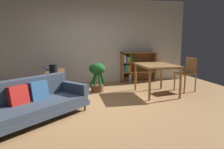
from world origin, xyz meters
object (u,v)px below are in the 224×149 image
open_laptop (52,69)px  desk_speaker (53,69)px  dining_chair_near (187,72)px  dining_table (157,68)px  fabric_couch (31,101)px  bookshelf (135,67)px  media_console (55,82)px  potted_floor_plant (97,74)px

open_laptop → desk_speaker: size_ratio=2.13×
dining_chair_near → dining_table: bearing=-169.3°
open_laptop → desk_speaker: desk_speaker is taller
dining_table → fabric_couch: bearing=-156.7°
fabric_couch → bookshelf: 4.11m
bookshelf → desk_speaker: bearing=-148.3°
desk_speaker → dining_table: (2.56, -0.16, -0.02)m
fabric_couch → media_console: size_ratio=1.42×
dining_table → media_console: bearing=168.0°
dining_chair_near → open_laptop: bearing=170.7°
potted_floor_plant → dining_chair_near: dining_chair_near is taller
open_laptop → dining_chair_near: bearing=-9.3°
dining_table → bookshelf: 1.75m
fabric_couch → desk_speaker: bearing=78.2°
bookshelf → dining_table: bearing=-89.8°
media_console → desk_speaker: desk_speaker is taller
potted_floor_plant → dining_table: (1.46, -0.56, 0.21)m
dining_table → dining_chair_near: (0.99, 0.19, -0.16)m
bookshelf → dining_chair_near: bearing=-57.3°
desk_speaker → potted_floor_plant: (1.10, 0.40, -0.23)m
fabric_couch → desk_speaker: (0.29, 1.39, 0.38)m
fabric_couch → bookshelf: bearing=46.2°
potted_floor_plant → bookshelf: (1.45, 1.17, 0.02)m
dining_chair_near → bookshelf: bookshelf is taller
fabric_couch → dining_table: dining_table is taller
fabric_couch → potted_floor_plant: bearing=52.2°
desk_speaker → dining_table: desk_speaker is taller
media_console → potted_floor_plant: potted_floor_plant is taller
media_console → desk_speaker: size_ratio=6.28×
media_console → bookshelf: 2.82m
dining_table → dining_chair_near: bearing=10.7°
dining_chair_near → potted_floor_plant: bearing=171.3°
desk_speaker → dining_table: 2.57m
media_console → open_laptop: (-0.10, 0.24, 0.32)m
desk_speaker → dining_chair_near: (3.55, 0.03, -0.17)m
dining_chair_near → bookshelf: 1.84m
dining_chair_near → fabric_couch: bearing=-159.8°
desk_speaker → open_laptop: bearing=98.3°
open_laptop → desk_speaker: bearing=-81.7°
fabric_couch → open_laptop: bearing=84.4°
fabric_couch → dining_table: (2.85, 1.23, 0.37)m
desk_speaker → dining_chair_near: size_ratio=0.24×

